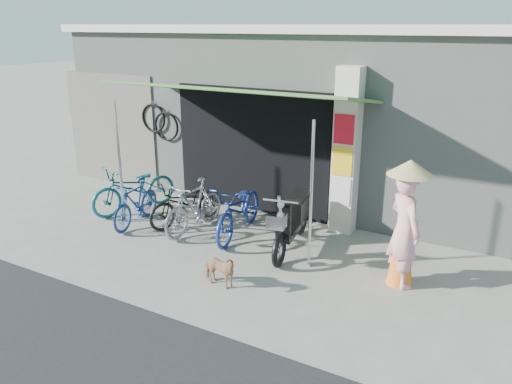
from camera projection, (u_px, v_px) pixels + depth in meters
The scene contains 13 objects.
ground at pixel (236, 273), 7.74m from camera, with size 80.00×80.00×0.00m, color gray.
bicycle_shop at pixel (351, 109), 11.37m from camera, with size 12.30×5.30×3.66m.
shop_pillar at pixel (347, 152), 8.90m from camera, with size 0.42×0.44×3.00m.
awning at pixel (238, 94), 8.70m from camera, with size 4.60×1.88×2.72m.
neighbour_left at pixel (112, 130), 11.78m from camera, with size 2.60×0.06×2.60m, color #6B665B.
bike_teal at pixel (135, 188), 10.16m from camera, with size 0.65×1.87×0.98m, color #165A63.
bike_blue at pixel (136, 203), 9.48m from camera, with size 0.41×1.46×0.88m, color navy.
bike_black at pixel (187, 203), 9.52m from camera, with size 0.57×1.64×0.86m, color black.
bike_silver at pixel (194, 206), 9.17m from camera, with size 0.46×1.63×0.98m, color #AFAEB3.
bike_navy at pixel (240, 209), 8.98m from camera, with size 0.67×1.91×1.00m, color navy.
street_dog at pixel (219, 270), 7.26m from camera, with size 0.28×0.62×0.53m, color tan.
moped at pixel (292, 220), 8.46m from camera, with size 0.64×1.96×1.11m.
nun at pixel (405, 226), 7.13m from camera, with size 0.74×0.74×1.91m.
Camera 1 is at (3.65, -5.90, 3.67)m, focal length 35.00 mm.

